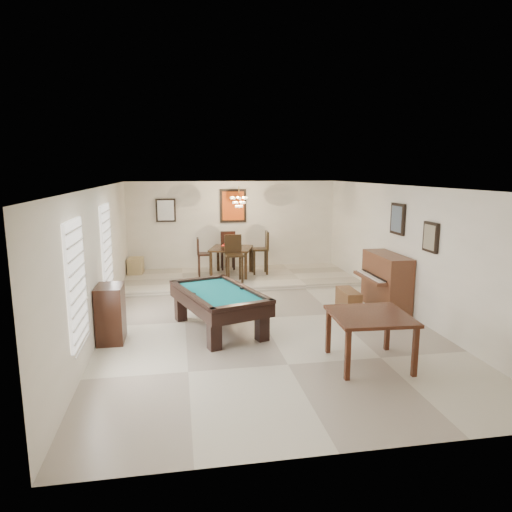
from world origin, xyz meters
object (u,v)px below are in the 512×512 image
object	(u,v)px
square_table	(369,339)
dining_chair_west	(205,257)
dining_chair_east	(260,253)
apothecary_chest	(111,313)
chandelier	(239,198)
dining_chair_south	(234,259)
upright_piano	(380,282)
piano_bench	(348,300)
pool_table	(219,311)
dining_chair_north	(228,250)
dining_table	(231,259)
corner_bench	(136,266)
flower_vase	(231,239)

from	to	relation	value
square_table	dining_chair_west	bearing A→B (deg)	110.05
dining_chair_west	dining_chair_east	distance (m)	1.50
apothecary_chest	chandelier	world-z (taller)	chandelier
dining_chair_south	chandelier	bearing A→B (deg)	67.99
apothecary_chest	square_table	bearing A→B (deg)	-22.52
dining_chair_east	dining_chair_south	bearing A→B (deg)	-42.60
upright_piano	piano_bench	distance (m)	0.78
pool_table	dining_chair_west	xyz separation A→B (m)	(-0.02, 3.90, 0.28)
pool_table	square_table	distance (m)	2.84
dining_chair_south	dining_chair_west	bearing A→B (deg)	131.12
apothecary_chest	dining_chair_east	bearing A→B (deg)	51.35
pool_table	chandelier	xyz separation A→B (m)	(0.89, 3.71, 1.84)
dining_chair_north	apothecary_chest	bearing A→B (deg)	64.10
dining_chair_east	chandelier	size ratio (longest dim) A/B	1.94
dining_table	corner_bench	xyz separation A→B (m)	(-2.56, 0.62, -0.22)
dining_chair_south	square_table	bearing A→B (deg)	-76.39
upright_piano	piano_bench	bearing A→B (deg)	-179.62
pool_table	piano_bench	xyz separation A→B (m)	(2.78, 0.70, -0.14)
apothecary_chest	dining_chair_south	distance (m)	4.27
flower_vase	pool_table	bearing A→B (deg)	-100.11
apothecary_chest	dining_chair_west	xyz separation A→B (m)	(1.86, 4.16, 0.14)
dining_table	dining_chair_east	bearing A→B (deg)	2.98
piano_bench	dining_table	bearing A→B (deg)	123.09
pool_table	dining_table	bearing A→B (deg)	61.75
pool_table	square_table	size ratio (longest dim) A/B	1.89
pool_table	upright_piano	distance (m)	3.55
pool_table	flower_vase	bearing A→B (deg)	61.75
apothecary_chest	dining_chair_north	size ratio (longest dim) A/B	0.88
pool_table	dining_chair_south	xyz separation A→B (m)	(0.68, 3.15, 0.35)
chandelier	dining_chair_east	bearing A→B (deg)	20.96
square_table	dining_chair_south	bearing A→B (deg)	105.66
dining_chair_west	dining_chair_east	bearing A→B (deg)	-87.70
flower_vase	dining_chair_north	xyz separation A→B (m)	(-0.01, 0.77, -0.42)
corner_bench	dining_chair_west	bearing A→B (deg)	-18.65
dining_chair_west	dining_chair_east	size ratio (longest dim) A/B	0.89
dining_chair_west	corner_bench	distance (m)	1.97
dining_table	flower_vase	xyz separation A→B (m)	(0.00, 0.00, 0.54)
corner_bench	dining_chair_east	bearing A→B (deg)	-9.83
upright_piano	dining_chair_north	size ratio (longest dim) A/B	1.27
flower_vase	chandelier	size ratio (longest dim) A/B	0.36
piano_bench	dining_chair_west	bearing A→B (deg)	131.17
pool_table	dining_chair_south	size ratio (longest dim) A/B	1.82
square_table	dining_chair_east	distance (m)	5.89
apothecary_chest	dining_chair_north	world-z (taller)	dining_chair_north
square_table	corner_bench	xyz separation A→B (m)	(-3.96, 6.43, -0.06)
piano_bench	flower_vase	size ratio (longest dim) A/B	3.69
pool_table	upright_piano	xyz separation A→B (m)	(3.47, 0.70, 0.23)
piano_bench	dining_chair_west	xyz separation A→B (m)	(-2.80, 3.20, 0.41)
apothecary_chest	dining_table	bearing A→B (deg)	58.29
pool_table	flower_vase	size ratio (longest dim) A/B	9.93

